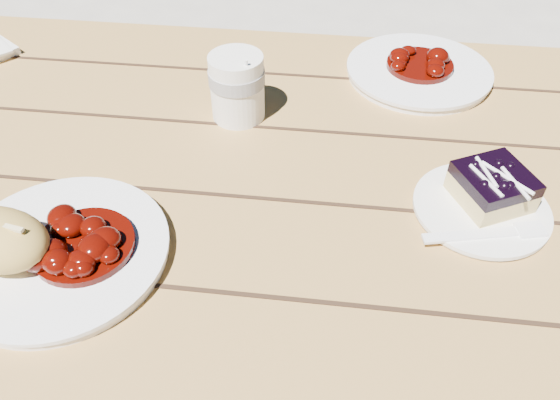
# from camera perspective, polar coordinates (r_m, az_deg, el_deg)

# --- Properties ---
(ground) EXTENTS (60.00, 60.00, 0.00)m
(ground) POSITION_cam_1_polar(r_m,az_deg,el_deg) (1.44, -10.67, -18.85)
(ground) COLOR #A7A196
(ground) RESTS_ON ground
(picnic_table) EXTENTS (2.00, 1.55, 0.75)m
(picnic_table) POSITION_cam_1_polar(r_m,az_deg,el_deg) (0.96, -15.18, -2.36)
(picnic_table) COLOR olive
(picnic_table) RESTS_ON ground
(main_plate) EXTENTS (0.25, 0.25, 0.02)m
(main_plate) POSITION_cam_1_polar(r_m,az_deg,el_deg) (0.71, -21.90, -5.24)
(main_plate) COLOR white
(main_plate) RESTS_ON picnic_table
(goulash_stew) EXTENTS (0.12, 0.12, 0.04)m
(goulash_stew) POSITION_cam_1_polar(r_m,az_deg,el_deg) (0.68, -20.12, -3.63)
(goulash_stew) COLOR #430702
(goulash_stew) RESTS_ON main_plate
(dessert_plate) EXTENTS (0.17, 0.17, 0.01)m
(dessert_plate) POSITION_cam_1_polar(r_m,az_deg,el_deg) (0.76, 20.24, -0.92)
(dessert_plate) COLOR white
(dessert_plate) RESTS_ON picnic_table
(blueberry_cake) EXTENTS (0.11, 0.11, 0.05)m
(blueberry_cake) POSITION_cam_1_polar(r_m,az_deg,el_deg) (0.76, 21.34, 1.36)
(blueberry_cake) COLOR #D8C076
(blueberry_cake) RESTS_ON dessert_plate
(fork_dessert) EXTENTS (0.16, 0.06, 0.00)m
(fork_dessert) POSITION_cam_1_polar(r_m,az_deg,el_deg) (0.72, 19.44, -3.45)
(fork_dessert) COLOR white
(fork_dessert) RESTS_ON dessert_plate
(coffee_cup) EXTENTS (0.08, 0.08, 0.10)m
(coffee_cup) POSITION_cam_1_polar(r_m,az_deg,el_deg) (0.86, -4.50, 11.66)
(coffee_cup) COLOR white
(coffee_cup) RESTS_ON picnic_table
(second_plate) EXTENTS (0.25, 0.25, 0.02)m
(second_plate) POSITION_cam_1_polar(r_m,az_deg,el_deg) (1.02, 14.26, 12.86)
(second_plate) COLOR white
(second_plate) RESTS_ON picnic_table
(second_stew) EXTENTS (0.12, 0.12, 0.04)m
(second_stew) POSITION_cam_1_polar(r_m,az_deg,el_deg) (1.00, 14.56, 14.27)
(second_stew) COLOR #430702
(second_stew) RESTS_ON second_plate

